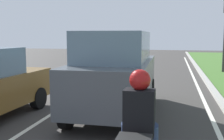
{
  "coord_description": "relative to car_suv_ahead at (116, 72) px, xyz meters",
  "views": [
    {
      "loc": [
        2.59,
        1.73,
        2.17
      ],
      "look_at": [
        0.86,
        9.15,
        1.2
      ],
      "focal_mm": 43.19,
      "sensor_mm": 36.0,
      "label": 1
    }
  ],
  "objects": [
    {
      "name": "ground_plane",
      "position": [
        -1.01,
        5.04,
        -1.17
      ],
      "size": [
        60.0,
        60.0,
        0.0
      ],
      "primitive_type": "plane",
      "color": "#383533"
    },
    {
      "name": "lane_line_center",
      "position": [
        -1.71,
        5.04,
        -1.16
      ],
      "size": [
        0.12,
        32.0,
        0.01
      ],
      "primitive_type": "cube",
      "color": "silver",
      "rests_on": "ground"
    },
    {
      "name": "lane_line_right_edge",
      "position": [
        2.59,
        5.04,
        -1.16
      ],
      "size": [
        0.12,
        32.0,
        0.01
      ],
      "primitive_type": "cube",
      "color": "silver",
      "rests_on": "ground"
    },
    {
      "name": "curb_right",
      "position": [
        3.09,
        5.04,
        -1.11
      ],
      "size": [
        0.24,
        48.0,
        0.12
      ],
      "primitive_type": "cube",
      "color": "#9E9B93",
      "rests_on": "ground"
    },
    {
      "name": "car_suv_ahead",
      "position": [
        0.0,
        0.0,
        0.0
      ],
      "size": [
        2.06,
        4.54,
        2.28
      ],
      "rotation": [
        0.0,
        0.0,
        0.02
      ],
      "color": "#474C51",
      "rests_on": "ground"
    },
    {
      "name": "rider_person",
      "position": [
        1.15,
        -3.79,
        0.02
      ],
      "size": [
        0.5,
        0.4,
        1.16
      ],
      "rotation": [
        0.0,
        0.0,
        0.0
      ],
      "color": "black",
      "rests_on": "ground"
    }
  ]
}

